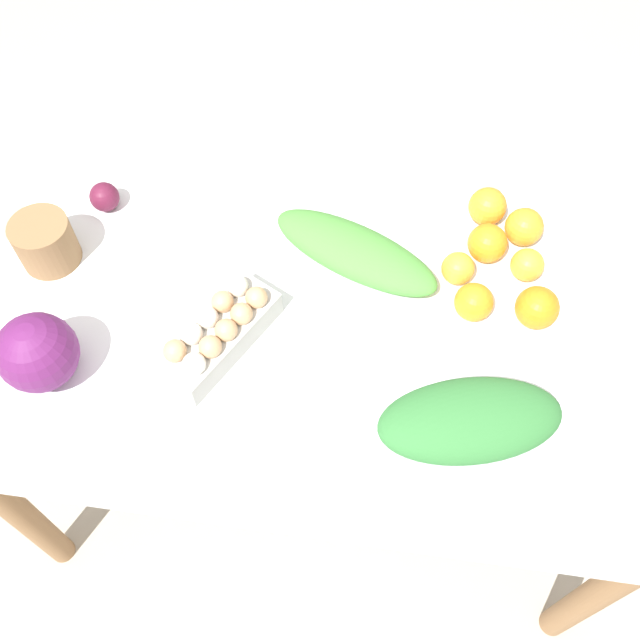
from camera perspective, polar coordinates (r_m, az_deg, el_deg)
The scene contains 15 objects.
ground_plane at distance 2.01m, azimuth -0.00°, elevation -11.08°, with size 8.00×8.00×0.00m, color #B2A899.
dining_table at distance 1.46m, azimuth -0.00°, elevation -2.41°, with size 1.36×0.80×0.70m.
cabbage_purple at distance 1.36m, azimuth -21.68°, elevation -2.44°, with size 0.15×0.15×0.15m, color #601E5B.
egg_carton at distance 1.34m, azimuth -8.13°, elevation -0.94°, with size 0.21×0.27×0.09m.
paper_bag at distance 1.54m, azimuth -21.12°, elevation 5.83°, with size 0.12×0.12×0.10m, color olive.
greens_bunch_chard at distance 1.44m, azimuth 2.83°, elevation 5.49°, with size 0.37×0.13×0.07m, color #4C933D.
greens_bunch_kale at distance 1.27m, azimuth 11.91°, elevation -7.84°, with size 0.33×0.16×0.08m, color #337538.
beet_root at distance 1.61m, azimuth -16.86°, elevation 9.41°, with size 0.06×0.06×0.06m, color #5B1933.
orange_0 at distance 1.54m, azimuth 16.01°, elevation 7.17°, with size 0.08×0.08×0.08m, color orange.
orange_1 at distance 1.49m, azimuth 13.24°, elevation 6.00°, with size 0.08×0.08×0.08m, color orange.
orange_2 at distance 1.55m, azimuth 13.25°, elevation 8.84°, with size 0.08×0.08×0.08m, color orange.
orange_3 at distance 1.42m, azimuth 16.97°, elevation 0.95°, with size 0.08×0.08×0.08m, color orange.
orange_4 at distance 1.40m, azimuth 12.20°, elevation 1.41°, with size 0.08×0.08×0.08m, color orange.
orange_5 at distance 1.48m, azimuth 16.24°, elevation 4.25°, with size 0.07×0.07×0.07m, color #F9A833.
orange_6 at distance 1.45m, azimuth 10.97°, elevation 4.08°, with size 0.07×0.07×0.07m, color #F9A833.
Camera 1 is at (0.10, -0.73, 1.87)m, focal length 40.00 mm.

